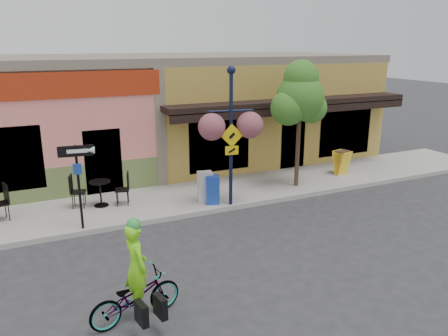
# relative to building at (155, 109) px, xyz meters

# --- Properties ---
(ground) EXTENTS (90.00, 90.00, 0.00)m
(ground) POSITION_rel_building_xyz_m (0.00, -7.50, -2.25)
(ground) COLOR #2D2D30
(ground) RESTS_ON ground
(sidewalk) EXTENTS (24.00, 3.00, 0.15)m
(sidewalk) POSITION_rel_building_xyz_m (0.00, -5.50, -2.17)
(sidewalk) COLOR #9E9B93
(sidewalk) RESTS_ON ground
(curb) EXTENTS (24.00, 0.12, 0.15)m
(curb) POSITION_rel_building_xyz_m (0.00, -6.95, -2.17)
(curb) COLOR #A8A59E
(curb) RESTS_ON ground
(building) EXTENTS (18.20, 8.20, 4.50)m
(building) POSITION_rel_building_xyz_m (0.00, 0.00, 0.00)
(building) COLOR #E87D73
(building) RESTS_ON ground
(bicycle) EXTENTS (1.86, 0.94, 0.94)m
(bicycle) POSITION_rel_building_xyz_m (-3.72, -11.22, -1.78)
(bicycle) COLOR maroon
(bicycle) RESTS_ON ground
(cyclist_rider) EXTENTS (0.51, 0.67, 1.67)m
(cyclist_rider) POSITION_rel_building_xyz_m (-3.67, -11.22, -1.41)
(cyclist_rider) COLOR #81F519
(cyclist_rider) RESTS_ON ground
(lamp_post) EXTENTS (1.42, 0.77, 4.23)m
(lamp_post) POSITION_rel_building_xyz_m (0.34, -6.85, 0.01)
(lamp_post) COLOR #111935
(lamp_post) RESTS_ON sidewalk
(one_way_sign) EXTENTS (0.90, 0.31, 2.31)m
(one_way_sign) POSITION_rel_building_xyz_m (-4.10, -6.82, -0.94)
(one_way_sign) COLOR black
(one_way_sign) RESTS_ON sidewalk
(cafe_set_right) EXTENTS (1.90, 1.30, 1.04)m
(cafe_set_right) POSITION_rel_building_xyz_m (-3.34, -5.30, -1.58)
(cafe_set_right) COLOR black
(cafe_set_right) RESTS_ON sidewalk
(newspaper_box_blue) EXTENTS (0.49, 0.46, 0.90)m
(newspaper_box_blue) POSITION_rel_building_xyz_m (-0.14, -6.53, -1.65)
(newspaper_box_blue) COLOR #1B3EA4
(newspaper_box_blue) RESTS_ON sidewalk
(newspaper_box_grey) EXTENTS (0.52, 0.49, 0.96)m
(newspaper_box_grey) POSITION_rel_building_xyz_m (-0.28, -6.26, -1.62)
(newspaper_box_grey) COLOR silver
(newspaper_box_grey) RESTS_ON sidewalk
(street_tree) EXTENTS (2.15, 2.15, 4.38)m
(street_tree) POSITION_rel_building_xyz_m (3.24, -6.13, 0.09)
(street_tree) COLOR #3D7A26
(street_tree) RESTS_ON sidewalk
(sandwich_board) EXTENTS (0.63, 0.52, 0.91)m
(sandwich_board) POSITION_rel_building_xyz_m (5.63, -5.83, -1.64)
(sandwich_board) COLOR yellow
(sandwich_board) RESTS_ON sidewalk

